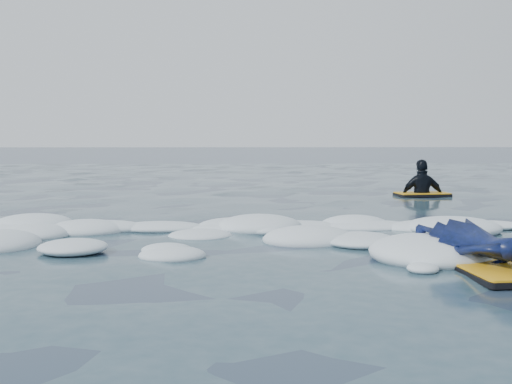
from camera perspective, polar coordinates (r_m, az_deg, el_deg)
ground at (r=7.00m, az=-2.59°, el=-5.36°), size 120.00×120.00×0.00m
foam_band at (r=8.02m, az=-2.46°, el=-4.02°), size 12.00×3.10×0.30m
prone_woman_unit at (r=6.39m, az=19.67°, el=-4.65°), size 1.07×1.76×0.43m
waiting_rider_unit at (r=13.69m, az=14.55°, el=-0.53°), size 1.16×0.75×1.62m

